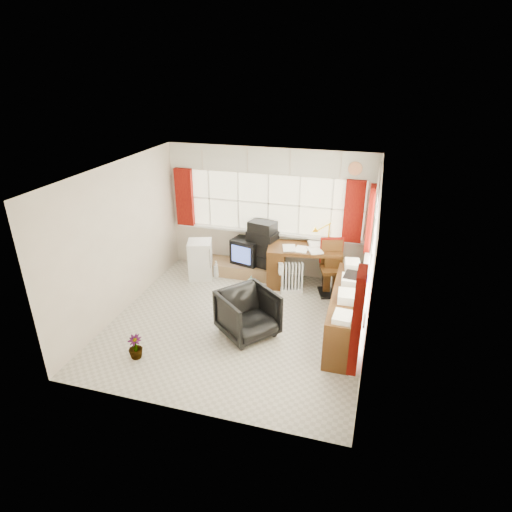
{
  "coord_description": "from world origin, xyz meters",
  "views": [
    {
      "loc": [
        1.93,
        -5.59,
        3.89
      ],
      "look_at": [
        0.16,
        0.55,
        0.99
      ],
      "focal_mm": 30.0,
      "sensor_mm": 36.0,
      "label": 1
    }
  ],
  "objects": [
    {
      "name": "ground",
      "position": [
        0.0,
        0.0,
        0.0
      ],
      "size": [
        4.0,
        4.0,
        0.0
      ],
      "primitive_type": "plane",
      "color": "beige",
      "rests_on": "ground"
    },
    {
      "name": "room_walls",
      "position": [
        0.0,
        0.0,
        1.5
      ],
      "size": [
        4.0,
        4.0,
        4.0
      ],
      "color": "beige",
      "rests_on": "ground"
    },
    {
      "name": "window_back",
      "position": [
        0.0,
        1.94,
        0.95
      ],
      "size": [
        3.7,
        0.12,
        3.6
      ],
      "color": "#FAF1C6",
      "rests_on": "room_walls"
    },
    {
      "name": "window_right",
      "position": [
        1.94,
        0.0,
        0.95
      ],
      "size": [
        0.12,
        3.7,
        3.6
      ],
      "color": "#FAF1C6",
      "rests_on": "room_walls"
    },
    {
      "name": "curtains",
      "position": [
        0.92,
        0.93,
        1.46
      ],
      "size": [
        3.83,
        3.83,
        1.15
      ],
      "color": "maroon",
      "rests_on": "room_walls"
    },
    {
      "name": "overhead_cabinets",
      "position": [
        0.98,
        0.98,
        2.25
      ],
      "size": [
        3.98,
        3.98,
        0.48
      ],
      "color": "silver",
      "rests_on": "room_walls"
    },
    {
      "name": "desk",
      "position": [
        0.8,
        1.62,
        0.44
      ],
      "size": [
        1.45,
        0.88,
        0.82
      ],
      "color": "#543613",
      "rests_on": "ground"
    },
    {
      "name": "desk_lamp",
      "position": [
        1.19,
        1.85,
        1.09
      ],
      "size": [
        0.17,
        0.14,
        0.45
      ],
      "color": "yellow",
      "rests_on": "desk"
    },
    {
      "name": "task_chair",
      "position": [
        1.32,
        1.53,
        0.55
      ],
      "size": [
        0.54,
        0.56,
        1.03
      ],
      "color": "black",
      "rests_on": "ground"
    },
    {
      "name": "office_chair",
      "position": [
        0.26,
        -0.23,
        0.37
      ],
      "size": [
        1.12,
        1.12,
        0.73
      ],
      "primitive_type": "imported",
      "rotation": [
        0.0,
        0.0,
        0.87
      ],
      "color": "black",
      "rests_on": "ground"
    },
    {
      "name": "radiator",
      "position": [
        0.64,
        1.27,
        0.24
      ],
      "size": [
        0.43,
        0.29,
        0.59
      ],
      "color": "white",
      "rests_on": "ground"
    },
    {
      "name": "credenza",
      "position": [
        1.73,
        0.2,
        0.39
      ],
      "size": [
        0.5,
        2.0,
        0.85
      ],
      "color": "#543613",
      "rests_on": "ground"
    },
    {
      "name": "file_tray",
      "position": [
        1.75,
        0.55,
        0.81
      ],
      "size": [
        0.31,
        0.38,
        0.12
      ],
      "primitive_type": "cube",
      "rotation": [
        0.0,
        0.0,
        -0.11
      ],
      "color": "black",
      "rests_on": "credenza"
    },
    {
      "name": "tv_bench",
      "position": [
        -0.55,
        1.72,
        0.12
      ],
      "size": [
        1.4,
        0.5,
        0.25
      ],
      "primitive_type": "cube",
      "color": "#A87B54",
      "rests_on": "ground"
    },
    {
      "name": "crt_tv",
      "position": [
        -0.37,
        1.82,
        0.5
      ],
      "size": [
        0.65,
        0.62,
        0.5
      ],
      "color": "black",
      "rests_on": "tv_bench"
    },
    {
      "name": "hifi_stack",
      "position": [
        -0.06,
        1.8,
        0.66
      ],
      "size": [
        0.74,
        0.57,
        0.89
      ],
      "color": "black",
      "rests_on": "tv_bench"
    },
    {
      "name": "mini_fridge",
      "position": [
        -1.21,
        1.39,
        0.38
      ],
      "size": [
        0.56,
        0.56,
        0.76
      ],
      "color": "white",
      "rests_on": "ground"
    },
    {
      "name": "spray_bottle_a",
      "position": [
        -0.93,
        1.5,
        0.17
      ],
      "size": [
        0.18,
        0.18,
        0.33
      ],
      "primitive_type": "imported",
      "rotation": [
        0.0,
        0.0,
        0.68
      ],
      "color": "silver",
      "rests_on": "ground"
    },
    {
      "name": "spray_bottle_b",
      "position": [
        -0.15,
        1.31,
        0.1
      ],
      "size": [
        0.12,
        0.12,
        0.2
      ],
      "primitive_type": "imported",
      "rotation": [
        0.0,
        0.0,
        -0.31
      ],
      "color": "#94DCD3",
      "rests_on": "ground"
    },
    {
      "name": "flower_vase",
      "position": [
        -1.12,
        -1.24,
        0.18
      ],
      "size": [
        0.22,
        0.22,
        0.37
      ],
      "primitive_type": "imported",
      "rotation": [
        0.0,
        0.0,
        0.09
      ],
      "color": "black",
      "rests_on": "ground"
    }
  ]
}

